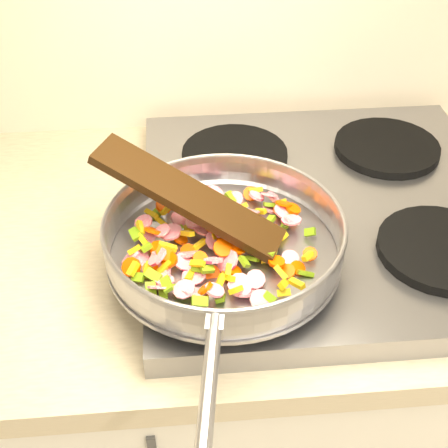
{
  "coord_description": "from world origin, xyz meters",
  "views": [
    {
      "loc": [
        -0.94,
        0.87,
        1.56
      ],
      "look_at": [
        -0.88,
        1.53,
        1.01
      ],
      "focal_mm": 50.0,
      "sensor_mm": 36.0,
      "label": 1
    }
  ],
  "objects": [
    {
      "name": "vegetable_heap",
      "position": [
        -0.9,
        1.54,
        0.98
      ],
      "size": [
        0.29,
        0.28,
        0.05
      ],
      "color": "#648F12",
      "rests_on": "saute_pan"
    },
    {
      "name": "saute_pan",
      "position": [
        -0.88,
        1.53,
        0.99
      ],
      "size": [
        0.39,
        0.55,
        0.06
      ],
      "rotation": [
        0.0,
        0.0,
        -0.15
      ],
      "color": "#9E9EA5",
      "rests_on": "grate_fl"
    },
    {
      "name": "cooktop",
      "position": [
        -0.7,
        1.67,
        0.92
      ],
      "size": [
        0.6,
        0.6,
        0.04
      ],
      "primitive_type": "cube",
      "color": "#939399",
      "rests_on": "counter_top"
    },
    {
      "name": "wooden_spatula",
      "position": [
        -0.93,
        1.57,
        1.03
      ],
      "size": [
        0.28,
        0.18,
        0.12
      ],
      "primitive_type": "cube",
      "rotation": [
        0.0,
        -0.37,
        2.69
      ],
      "color": "black",
      "rests_on": "saute_pan"
    },
    {
      "name": "grate_bl",
      "position": [
        -0.84,
        1.81,
        0.95
      ],
      "size": [
        0.19,
        0.19,
        0.02
      ],
      "primitive_type": "cylinder",
      "color": "black",
      "rests_on": "cooktop"
    },
    {
      "name": "grate_fr",
      "position": [
        -0.56,
        1.52,
        0.95
      ],
      "size": [
        0.19,
        0.19,
        0.02
      ],
      "primitive_type": "cylinder",
      "color": "black",
      "rests_on": "cooktop"
    },
    {
      "name": "grate_br",
      "position": [
        -0.56,
        1.81,
        0.95
      ],
      "size": [
        0.19,
        0.19,
        0.02
      ],
      "primitive_type": "cylinder",
      "color": "black",
      "rests_on": "cooktop"
    },
    {
      "name": "grate_fl",
      "position": [
        -0.84,
        1.52,
        0.95
      ],
      "size": [
        0.19,
        0.19,
        0.02
      ],
      "primitive_type": "cylinder",
      "color": "black",
      "rests_on": "cooktop"
    }
  ]
}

